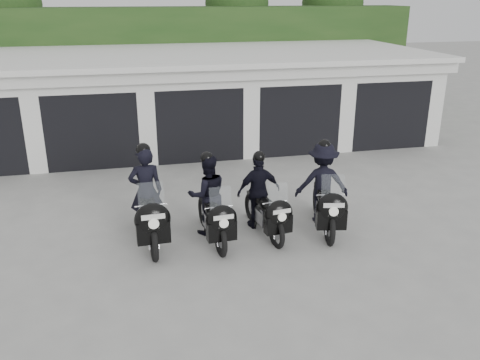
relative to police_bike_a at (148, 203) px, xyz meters
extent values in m
plane|color=#A0A09A|center=(1.82, -0.55, -0.82)|extent=(80.00, 80.00, 0.00)
cube|color=silver|center=(1.82, 7.95, 0.58)|extent=(16.00, 6.00, 2.80)
cube|color=silver|center=(1.82, 7.75, 2.06)|extent=(16.40, 6.80, 0.16)
cube|color=silver|center=(1.82, 4.70, 1.83)|extent=(16.40, 0.12, 0.40)
cube|color=black|center=(1.82, 4.93, -0.70)|extent=(16.00, 0.06, 0.24)
cube|color=silver|center=(-2.83, 5.10, 0.58)|extent=(0.50, 0.50, 2.80)
cube|color=black|center=(-1.28, 6.15, 0.28)|extent=(2.60, 2.60, 2.20)
cube|color=silver|center=(-1.28, 5.10, 1.68)|extent=(2.60, 0.50, 0.60)
cube|color=silver|center=(0.27, 5.10, 0.58)|extent=(0.50, 0.50, 2.80)
cube|color=black|center=(1.82, 6.15, 0.28)|extent=(2.60, 2.60, 2.20)
cube|color=silver|center=(1.82, 5.10, 1.68)|extent=(2.60, 0.50, 0.60)
cube|color=silver|center=(3.37, 5.10, 0.58)|extent=(0.50, 0.50, 2.80)
cube|color=black|center=(4.92, 6.15, 0.28)|extent=(2.60, 2.60, 2.20)
cube|color=silver|center=(4.92, 5.10, 1.68)|extent=(2.60, 0.50, 0.60)
cube|color=silver|center=(6.47, 5.10, 0.58)|extent=(0.50, 0.50, 2.80)
cube|color=black|center=(8.02, 6.15, 0.28)|extent=(2.60, 2.60, 2.20)
cube|color=silver|center=(8.02, 5.10, 1.68)|extent=(2.60, 0.50, 0.60)
cube|color=silver|center=(9.57, 5.10, 0.58)|extent=(0.50, 0.50, 2.80)
cube|color=#1C3A15|center=(1.82, 11.95, 1.33)|extent=(20.00, 2.00, 4.30)
sphere|color=#1C3A15|center=(-4.68, 13.45, 3.58)|extent=(2.80, 2.80, 2.80)
cylinder|color=black|center=(-4.68, 13.45, 0.83)|extent=(0.24, 0.24, 3.30)
sphere|color=#1C3A15|center=(4.82, 13.45, 3.58)|extent=(2.80, 2.80, 2.80)
cylinder|color=black|center=(4.82, 13.45, 0.83)|extent=(0.24, 0.24, 3.30)
sphere|color=#1C3A15|center=(9.32, 13.45, 3.58)|extent=(2.80, 2.80, 2.80)
cylinder|color=black|center=(9.32, 13.45, 0.83)|extent=(0.24, 0.24, 3.30)
torus|color=black|center=(0.03, -0.78, -0.48)|extent=(0.15, 0.80, 0.79)
torus|color=black|center=(-0.03, 0.78, -0.48)|extent=(0.15, 0.80, 0.79)
cube|color=#96969B|center=(0.00, 0.02, -0.40)|extent=(0.31, 0.61, 0.35)
cube|color=black|center=(0.00, 0.00, -0.58)|extent=(0.15, 1.42, 0.07)
ellipsoid|color=black|center=(0.01, -0.16, -0.03)|extent=(0.38, 0.64, 0.31)
cube|color=black|center=(-0.01, 0.30, -0.01)|extent=(0.31, 0.61, 0.11)
ellipsoid|color=black|center=(0.04, -0.87, 0.03)|extent=(0.70, 0.39, 0.65)
cube|color=black|center=(0.04, -0.87, -0.22)|extent=(0.64, 0.27, 0.44)
cube|color=#B2BFC6|center=(0.04, -0.84, 0.47)|extent=(0.48, 0.15, 0.55)
cylinder|color=silver|center=(0.03, -0.65, 0.23)|extent=(0.61, 0.06, 0.03)
cube|color=silver|center=(0.05, -1.06, 0.16)|extent=(0.44, 0.04, 0.10)
cube|color=silver|center=(0.05, -1.02, -0.03)|extent=(0.20, 0.02, 0.11)
imported|color=black|center=(-0.01, 0.32, 0.14)|extent=(0.72, 0.49, 1.91)
sphere|color=black|center=(-0.01, 0.32, 1.03)|extent=(0.29, 0.29, 0.29)
torus|color=black|center=(1.32, -0.91, -0.51)|extent=(0.16, 0.72, 0.72)
torus|color=black|center=(1.21, 0.50, -0.51)|extent=(0.16, 0.72, 0.72)
cube|color=#96969B|center=(1.26, -0.18, -0.44)|extent=(0.30, 0.56, 0.31)
cube|color=black|center=(1.26, -0.20, -0.60)|extent=(0.18, 1.28, 0.06)
ellipsoid|color=black|center=(1.27, -0.35, -0.11)|extent=(0.36, 0.59, 0.28)
cube|color=black|center=(1.24, 0.07, -0.09)|extent=(0.30, 0.56, 0.10)
ellipsoid|color=black|center=(1.32, -0.98, -0.05)|extent=(0.64, 0.37, 0.59)
cube|color=black|center=(1.32, -0.98, -0.28)|extent=(0.58, 0.26, 0.39)
cube|color=#B2BFC6|center=(1.32, -0.96, 0.34)|extent=(0.44, 0.15, 0.50)
cylinder|color=silver|center=(1.31, -0.79, 0.13)|extent=(0.55, 0.07, 0.03)
cube|color=silver|center=(1.34, -1.15, 0.07)|extent=(0.39, 0.05, 0.09)
cube|color=silver|center=(1.33, -1.12, -0.11)|extent=(0.18, 0.03, 0.10)
imported|color=black|center=(1.24, 0.09, 0.04)|extent=(0.89, 0.72, 1.72)
sphere|color=black|center=(1.24, 0.09, 0.85)|extent=(0.26, 0.26, 0.26)
torus|color=black|center=(2.47, -0.82, -0.52)|extent=(0.19, 0.69, 0.69)
torus|color=black|center=(2.30, 0.52, -0.52)|extent=(0.19, 0.69, 0.69)
cube|color=#96969B|center=(2.38, -0.13, -0.46)|extent=(0.31, 0.55, 0.30)
cube|color=black|center=(2.39, -0.15, -0.61)|extent=(0.23, 1.22, 0.06)
ellipsoid|color=black|center=(2.40, -0.29, -0.14)|extent=(0.37, 0.58, 0.27)
cube|color=black|center=(2.35, 0.11, -0.12)|extent=(0.31, 0.55, 0.09)
ellipsoid|color=black|center=(2.48, -0.90, -0.08)|extent=(0.63, 0.39, 0.56)
cube|color=black|center=(2.48, -0.90, -0.30)|extent=(0.57, 0.28, 0.38)
cube|color=#B2BFC6|center=(2.48, -0.87, 0.30)|extent=(0.42, 0.16, 0.48)
cylinder|color=silver|center=(2.46, -0.71, 0.09)|extent=(0.53, 0.09, 0.03)
cube|color=silver|center=(2.51, -1.06, 0.03)|extent=(0.38, 0.06, 0.08)
cube|color=silver|center=(2.50, -1.03, -0.14)|extent=(0.17, 0.04, 0.09)
imported|color=black|center=(2.35, 0.13, 0.01)|extent=(1.03, 0.67, 1.65)
sphere|color=black|center=(2.35, 0.13, 0.78)|extent=(0.25, 0.25, 0.25)
torus|color=black|center=(3.57, -0.93, -0.50)|extent=(0.26, 0.76, 0.75)
torus|color=black|center=(3.87, 0.53, -0.50)|extent=(0.26, 0.76, 0.75)
cube|color=#96969B|center=(3.73, -0.18, -0.42)|extent=(0.38, 0.61, 0.33)
cube|color=black|center=(3.72, -0.20, -0.59)|extent=(0.35, 1.33, 0.06)
ellipsoid|color=black|center=(3.69, -0.35, -0.07)|extent=(0.45, 0.65, 0.30)
cube|color=black|center=(3.78, 0.09, -0.05)|extent=(0.38, 0.61, 0.10)
ellipsoid|color=black|center=(3.56, -1.01, -0.01)|extent=(0.71, 0.46, 0.62)
cube|color=black|center=(3.56, -1.01, -0.25)|extent=(0.63, 0.34, 0.41)
cube|color=#B2BFC6|center=(3.56, -0.98, 0.40)|extent=(0.47, 0.21, 0.53)
cylinder|color=silver|center=(3.60, -0.81, 0.18)|extent=(0.57, 0.14, 0.03)
cube|color=silver|center=(3.52, -1.18, 0.11)|extent=(0.41, 0.10, 0.09)
cube|color=silver|center=(3.53, -1.15, -0.07)|extent=(0.19, 0.05, 0.10)
imported|color=black|center=(3.78, 0.11, 0.09)|extent=(1.27, 0.83, 1.81)
sphere|color=black|center=(3.78, 0.11, 0.94)|extent=(0.28, 0.28, 0.28)
camera|label=1|loc=(-0.28, -9.64, 3.99)|focal=38.00mm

